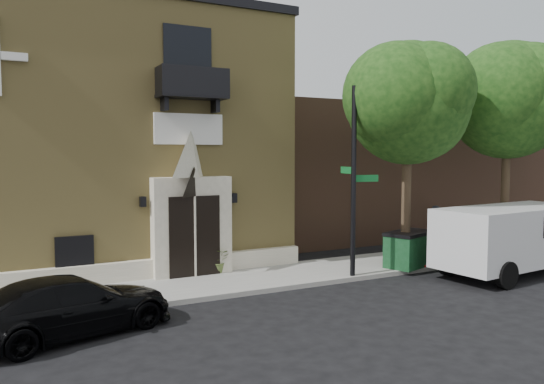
# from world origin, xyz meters

# --- Properties ---
(ground) EXTENTS (120.00, 120.00, 0.00)m
(ground) POSITION_xyz_m (0.00, 0.00, 0.00)
(ground) COLOR black
(ground) RESTS_ON ground
(sidewalk) EXTENTS (42.00, 3.00, 0.15)m
(sidewalk) POSITION_xyz_m (1.00, 1.50, 0.07)
(sidewalk) COLOR gray
(sidewalk) RESTS_ON ground
(church) EXTENTS (12.20, 11.01, 9.30)m
(church) POSITION_xyz_m (-2.99, 7.95, 4.63)
(church) COLOR tan
(church) RESTS_ON ground
(neighbour_building) EXTENTS (18.00, 8.00, 6.40)m
(neighbour_building) POSITION_xyz_m (12.00, 9.00, 3.20)
(neighbour_building) COLOR brown
(neighbour_building) RESTS_ON ground
(street_tree_left) EXTENTS (4.97, 4.38, 7.77)m
(street_tree_left) POSITION_xyz_m (6.03, 0.35, 5.87)
(street_tree_left) COLOR #38281C
(street_tree_left) RESTS_ON sidewalk
(street_tree_mid) EXTENTS (5.21, 4.64, 8.25)m
(street_tree_mid) POSITION_xyz_m (11.03, 0.35, 6.20)
(street_tree_mid) COLOR #38281C
(street_tree_mid) RESTS_ON sidewalk
(black_sedan) EXTENTS (5.01, 3.11, 1.36)m
(black_sedan) POSITION_xyz_m (-5.20, -1.16, 0.68)
(black_sedan) COLOR black
(black_sedan) RESTS_ON ground
(cargo_van) EXTENTS (5.86, 2.81, 2.31)m
(cargo_van) POSITION_xyz_m (8.95, -1.64, 1.29)
(cargo_van) COLOR silver
(cargo_van) RESTS_ON ground
(street_sign) EXTENTS (0.97, 1.04, 6.11)m
(street_sign) POSITION_xyz_m (3.60, 0.22, 3.22)
(street_sign) COLOR black
(street_sign) RESTS_ON sidewalk
(fire_hydrant) EXTENTS (0.41, 0.33, 0.72)m
(fire_hydrant) POSITION_xyz_m (6.54, 0.20, 0.50)
(fire_hydrant) COLOR #BC0B0E
(fire_hydrant) RESTS_ON sidewalk
(dumpster) EXTENTS (2.13, 1.63, 1.23)m
(dumpster) POSITION_xyz_m (6.20, 0.47, 0.77)
(dumpster) COLOR #103C1A
(dumpster) RESTS_ON sidewalk
(planter) EXTENTS (0.86, 0.79, 0.78)m
(planter) POSITION_xyz_m (-0.13, 2.61, 0.54)
(planter) COLOR #51652F
(planter) RESTS_ON sidewalk
(pedestrian_near) EXTENTS (0.77, 0.58, 1.91)m
(pedestrian_near) POSITION_xyz_m (8.73, 1.88, 1.10)
(pedestrian_near) COLOR black
(pedestrian_near) RESTS_ON sidewalk
(pedestrian_far) EXTENTS (0.98, 1.09, 1.85)m
(pedestrian_far) POSITION_xyz_m (12.64, 1.21, 1.07)
(pedestrian_far) COLOR #322420
(pedestrian_far) RESTS_ON sidewalk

